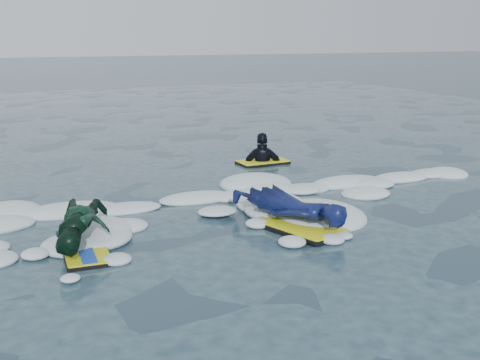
# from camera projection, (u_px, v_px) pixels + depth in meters

# --- Properties ---
(ground) EXTENTS (120.00, 120.00, 0.00)m
(ground) POSITION_uv_depth(u_px,v_px,m) (193.00, 239.00, 7.45)
(ground) COLOR #18303B
(ground) RESTS_ON ground
(foam_band) EXTENTS (12.00, 3.10, 0.30)m
(foam_band) POSITION_uv_depth(u_px,v_px,m) (170.00, 216.00, 8.38)
(foam_band) COLOR silver
(foam_band) RESTS_ON ground
(prone_woman_unit) EXTENTS (1.26, 1.88, 0.46)m
(prone_woman_unit) POSITION_uv_depth(u_px,v_px,m) (292.00, 209.00, 7.91)
(prone_woman_unit) COLOR black
(prone_woman_unit) RESTS_ON ground
(prone_child_unit) EXTENTS (1.06, 1.50, 0.54)m
(prone_child_unit) POSITION_uv_depth(u_px,v_px,m) (82.00, 229.00, 6.98)
(prone_child_unit) COLOR black
(prone_child_unit) RESTS_ON ground
(waiting_rider_unit) EXTENTS (1.01, 0.63, 1.47)m
(waiting_rider_unit) POSITION_uv_depth(u_px,v_px,m) (263.00, 170.00, 11.71)
(waiting_rider_unit) COLOR black
(waiting_rider_unit) RESTS_ON ground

